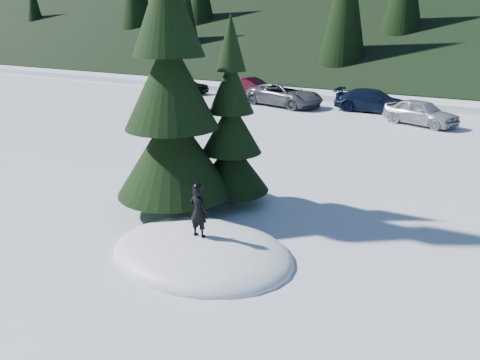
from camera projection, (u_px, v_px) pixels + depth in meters
The scene contains 10 objects.
ground at pixel (202, 254), 10.88m from camera, with size 200.00×200.00×0.00m, color white.
snow_mound at pixel (202, 254), 10.88m from camera, with size 4.48×3.52×0.96m, color white.
spruce_tall at pixel (171, 94), 12.35m from camera, with size 3.20×3.20×8.60m.
spruce_short at pixel (231, 133), 13.38m from camera, with size 2.20×2.20×5.37m.
child_skier at pixel (198, 212), 10.52m from camera, with size 0.44×0.29×1.20m, color black.
car_0 at pixel (184, 85), 35.04m from camera, with size 1.54×3.84×1.31m, color black.
car_1 at pixel (251, 87), 33.37m from camera, with size 1.43×4.11×1.35m, color #3A0A13.
car_2 at pixel (285, 95), 29.81m from camera, with size 2.37×5.14×1.43m, color #515459.
car_3 at pixel (373, 101), 27.85m from camera, with size 1.86×4.59×1.33m, color black.
car_4 at pixel (421, 112), 24.29m from camera, with size 1.56×3.88×1.32m, color #999BA2.
Camera 1 is at (5.83, -7.85, 5.14)m, focal length 35.00 mm.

